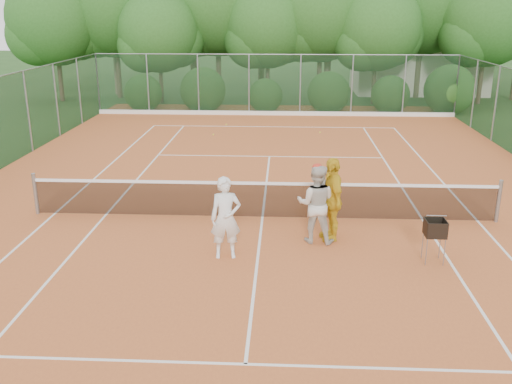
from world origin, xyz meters
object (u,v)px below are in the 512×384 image
Objects in this scene: player_center_grp at (316,204)px; player_yellow at (332,199)px; player_white at (226,218)px; ball_hopper at (435,229)px.

player_yellow reaches higher than player_center_grp.
player_yellow reaches higher than player_white.
player_yellow is 2.07× the size of ball_hopper.
player_white is 2.19m from player_center_grp.
player_yellow is (0.37, 0.18, 0.06)m from player_center_grp.
ball_hopper is at bearing 48.82° from player_yellow.
player_white is at bearing -153.94° from player_center_grp.
player_center_grp is 1.97× the size of ball_hopper.
player_yellow reaches higher than ball_hopper.
ball_hopper is (2.08, -1.18, -0.23)m from player_yellow.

